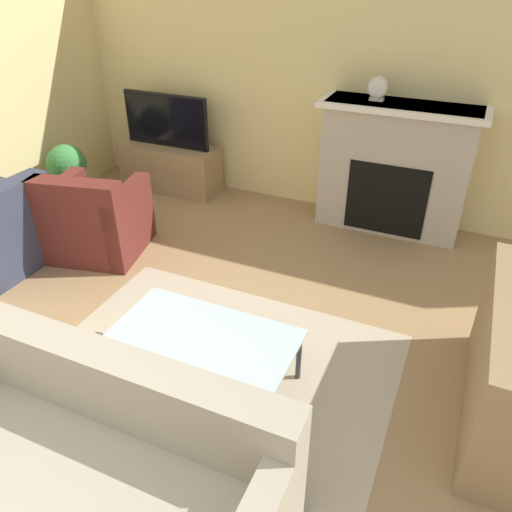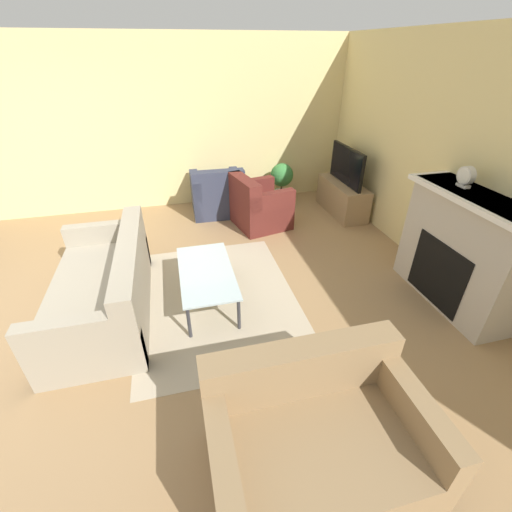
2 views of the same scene
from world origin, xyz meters
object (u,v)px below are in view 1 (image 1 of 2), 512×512
at_px(couch_sectional, 91,480).
at_px(potted_plant, 68,170).
at_px(tv, 166,120).
at_px(mantel_clock, 378,88).
at_px(coffee_table, 206,337).
at_px(armchair_accent, 96,223).

height_order(couch_sectional, potted_plant, couch_sectional).
bearing_deg(tv, couch_sectional, -63.15).
xyz_separation_m(potted_plant, mantel_clock, (3.00, 0.95, 0.93)).
bearing_deg(coffee_table, tv, 126.40).
relative_size(coffee_table, potted_plant, 1.64).
xyz_separation_m(coffee_table, potted_plant, (-2.61, 1.69, 0.08)).
distance_m(couch_sectional, armchair_accent, 2.69).
bearing_deg(tv, coffee_table, -53.60).
bearing_deg(couch_sectional, tv, 116.85).
height_order(potted_plant, mantel_clock, mantel_clock).
relative_size(armchair_accent, mantel_clock, 4.46).
height_order(armchair_accent, coffee_table, armchair_accent).
height_order(coffee_table, potted_plant, potted_plant).
distance_m(coffee_table, mantel_clock, 2.85).
bearing_deg(mantel_clock, armchair_accent, -142.98).
xyz_separation_m(coffee_table, mantel_clock, (0.39, 2.64, 1.01)).
height_order(tv, couch_sectional, tv).
bearing_deg(potted_plant, armchair_accent, -36.83).
bearing_deg(mantel_clock, potted_plant, -162.51).
bearing_deg(potted_plant, tv, 50.13).
bearing_deg(tv, mantel_clock, 2.02).
height_order(couch_sectional, armchair_accent, same).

